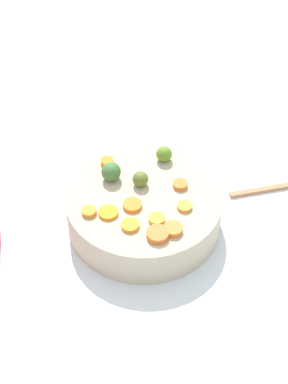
% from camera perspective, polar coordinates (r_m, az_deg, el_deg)
% --- Properties ---
extents(tabletop, '(2.40, 2.40, 0.02)m').
position_cam_1_polar(tabletop, '(1.06, -0.38, -5.22)').
color(tabletop, silver).
rests_on(tabletop, ground).
extents(serving_bowl_carrots, '(0.29, 0.29, 0.08)m').
position_cam_1_polar(serving_bowl_carrots, '(1.05, -0.00, -1.83)').
color(serving_bowl_carrots, '#C0AD8F').
rests_on(serving_bowl_carrots, tabletop).
extents(carrot_slice_0, '(0.04, 0.04, 0.01)m').
position_cam_1_polar(carrot_slice_0, '(1.00, -1.19, -1.34)').
color(carrot_slice_0, orange).
rests_on(carrot_slice_0, serving_bowl_carrots).
extents(carrot_slice_1, '(0.04, 0.04, 0.01)m').
position_cam_1_polar(carrot_slice_1, '(0.98, 1.30, -2.77)').
color(carrot_slice_1, orange).
rests_on(carrot_slice_1, serving_bowl_carrots).
extents(carrot_slice_2, '(0.03, 0.03, 0.01)m').
position_cam_1_polar(carrot_slice_2, '(0.97, -1.41, -3.38)').
color(carrot_slice_2, orange).
rests_on(carrot_slice_2, serving_bowl_carrots).
extents(carrot_slice_3, '(0.05, 0.05, 0.01)m').
position_cam_1_polar(carrot_slice_3, '(0.96, 1.28, -4.33)').
color(carrot_slice_3, orange).
rests_on(carrot_slice_3, serving_bowl_carrots).
extents(carrot_slice_4, '(0.04, 0.04, 0.01)m').
position_cam_1_polar(carrot_slice_4, '(0.99, -3.63, -2.09)').
color(carrot_slice_4, orange).
rests_on(carrot_slice_4, serving_bowl_carrots).
extents(carrot_slice_5, '(0.05, 0.05, 0.01)m').
position_cam_1_polar(carrot_slice_5, '(0.97, 2.96, -3.76)').
color(carrot_slice_5, orange).
rests_on(carrot_slice_5, serving_bowl_carrots).
extents(carrot_slice_6, '(0.04, 0.04, 0.01)m').
position_cam_1_polar(carrot_slice_6, '(1.00, 4.14, -1.47)').
color(carrot_slice_6, orange).
rests_on(carrot_slice_6, serving_bowl_carrots).
extents(carrot_slice_7, '(0.03, 0.03, 0.01)m').
position_cam_1_polar(carrot_slice_7, '(1.09, -3.75, 3.05)').
color(carrot_slice_7, orange).
rests_on(carrot_slice_7, serving_bowl_carrots).
extents(carrot_slice_8, '(0.04, 0.04, 0.01)m').
position_cam_1_polar(carrot_slice_8, '(1.04, 3.68, 0.75)').
color(carrot_slice_8, orange).
rests_on(carrot_slice_8, serving_bowl_carrots).
extents(carrot_slice_9, '(0.04, 0.04, 0.01)m').
position_cam_1_polar(carrot_slice_9, '(1.00, -5.58, -1.97)').
color(carrot_slice_9, orange).
rests_on(carrot_slice_9, serving_bowl_carrots).
extents(brussels_sprout_0, '(0.04, 0.04, 0.04)m').
position_cam_1_polar(brussels_sprout_0, '(1.05, -3.34, 2.07)').
color(brussels_sprout_0, '#427037').
rests_on(brussels_sprout_0, serving_bowl_carrots).
extents(brussels_sprout_1, '(0.03, 0.03, 0.03)m').
position_cam_1_polar(brussels_sprout_1, '(1.04, -0.37, 1.32)').
color(brussels_sprout_1, '#5E6F2B').
rests_on(brussels_sprout_1, serving_bowl_carrots).
extents(brussels_sprout_2, '(0.03, 0.03, 0.03)m').
position_cam_1_polar(brussels_sprout_2, '(1.09, 2.05, 3.87)').
color(brussels_sprout_2, '#5B8725').
rests_on(brussels_sprout_2, serving_bowl_carrots).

